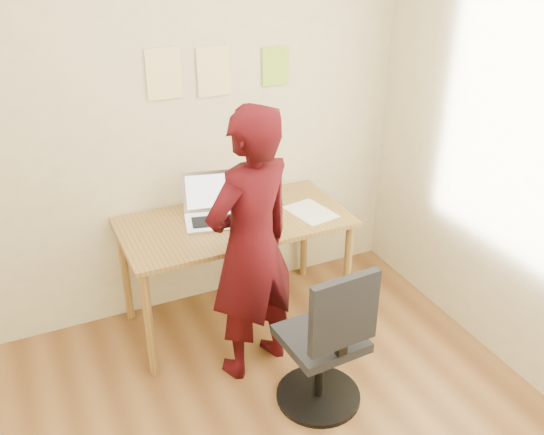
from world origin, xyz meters
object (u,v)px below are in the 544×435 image
desk (235,233)px  phone (267,230)px  office_chair (327,349)px  person (251,247)px  laptop (215,211)px

desk → phone: bearing=-59.8°
desk → phone: phone is taller
phone → office_chair: (0.02, -0.72, -0.36)m
phone → person: size_ratio=0.07×
laptop → office_chair: laptop is taller
laptop → office_chair: 1.11m
laptop → phone: laptop is taller
desk → person: bearing=-100.0°
desk → person: person is taller
desk → person: (-0.08, -0.45, 0.16)m
office_chair → person: 0.68m
phone → person: person is taller
laptop → office_chair: (0.24, -1.01, -0.41)m
laptop → person: (0.02, -0.52, 0.01)m
desk → office_chair: bearing=-81.4°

